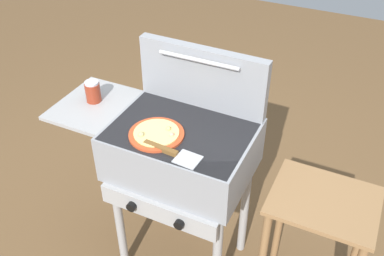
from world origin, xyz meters
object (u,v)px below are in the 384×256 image
grill (179,153)px  spatula (172,153)px  prep_table (316,233)px  pizza_cheese (157,134)px  sauce_jar (93,91)px

grill → spatula: 0.23m
prep_table → pizza_cheese: bearing=-172.9°
sauce_jar → prep_table: sauce_jar is taller
pizza_cheese → sauce_jar: sauce_jar is taller
grill → sauce_jar: bearing=176.9°
spatula → grill: bearing=107.8°
pizza_cheese → prep_table: 0.83m
sauce_jar → spatula: size_ratio=0.40×
grill → pizza_cheese: (-0.06, -0.09, 0.15)m
grill → sauce_jar: 0.51m
sauce_jar → spatula: sauce_jar is taller
sauce_jar → grill: bearing=-3.1°
sauce_jar → spatula: 0.57m
sauce_jar → prep_table: bearing=-1.0°
sauce_jar → prep_table: 1.22m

